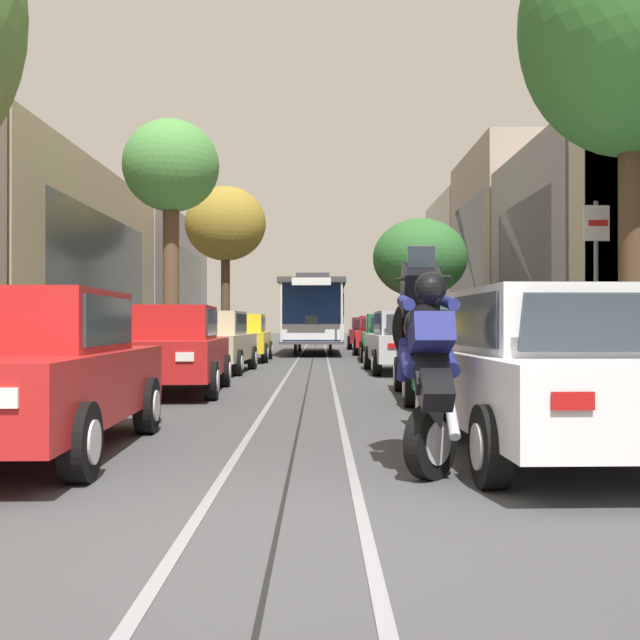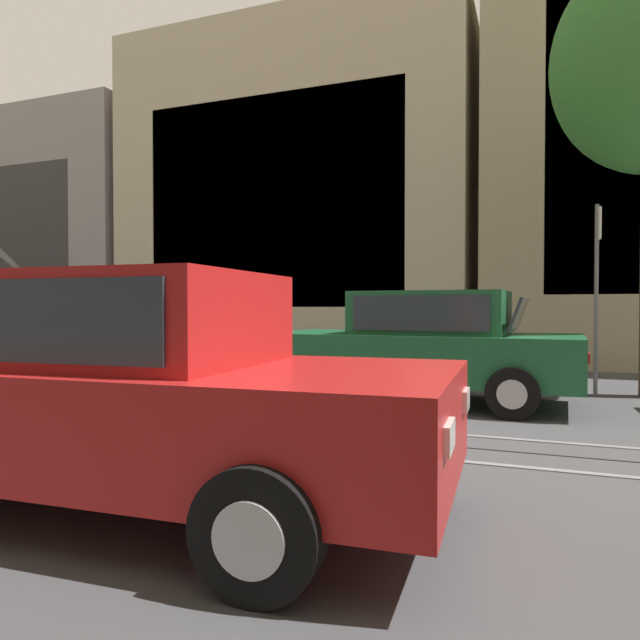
# 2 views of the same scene
# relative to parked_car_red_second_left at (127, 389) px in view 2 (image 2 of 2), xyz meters

# --- Properties ---
(building_facade_right) EXTENTS (5.05, 50.50, 10.87)m
(building_facade_right) POSITION_rel_parked_car_red_second_left_xyz_m (12.46, 12.80, 3.92)
(building_facade_right) COLOR tan
(building_facade_right) RESTS_ON ground
(parked_car_red_second_left) EXTENTS (2.13, 4.42, 1.58)m
(parked_car_red_second_left) POSITION_rel_parked_car_red_second_left_xyz_m (0.00, 0.00, 0.00)
(parked_car_red_second_left) COLOR red
(parked_car_red_second_left) RESTS_ON ground
(parked_car_green_second_right) EXTENTS (2.13, 4.42, 1.58)m
(parked_car_green_second_right) POSITION_rel_parked_car_red_second_left_xyz_m (5.02, -1.09, 0.00)
(parked_car_green_second_right) COLOR #1E6038
(parked_car_green_second_right) RESTS_ON ground
(parked_car_silver_mid_right) EXTENTS (2.05, 4.38, 1.58)m
(parked_car_silver_mid_right) POSITION_rel_parked_car_red_second_left_xyz_m (4.94, 5.77, 0.00)
(parked_car_silver_mid_right) COLOR #B7B7BC
(parked_car_silver_mid_right) RESTS_ON ground
(street_sign_post) EXTENTS (0.36, 0.08, 2.92)m
(street_sign_post) POSITION_rel_parked_car_red_second_left_xyz_m (6.47, -3.45, 1.00)
(street_sign_post) COLOR slate
(street_sign_post) RESTS_ON ground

